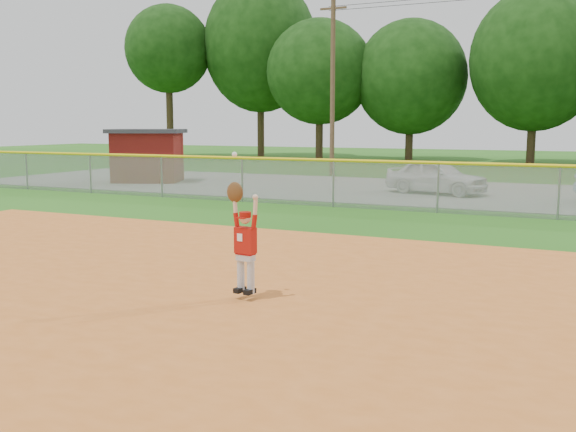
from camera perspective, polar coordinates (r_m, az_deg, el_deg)
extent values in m
plane|color=#245D15|center=(10.31, 1.49, -6.65)|extent=(120.00, 120.00, 0.00)
cube|color=#C76523|center=(7.77, -7.53, -11.59)|extent=(24.00, 16.00, 0.04)
cube|color=slate|center=(25.59, 15.89, 1.97)|extent=(44.00, 10.00, 0.03)
imported|color=white|center=(24.85, 13.05, 3.42)|extent=(4.04, 2.38, 1.29)
cube|color=#5C110D|center=(30.05, -12.37, 5.08)|extent=(3.47, 3.09, 2.24)
cube|color=#333338|center=(30.02, -12.44, 7.38)|extent=(3.94, 3.56, 0.18)
cube|color=gray|center=(19.65, 13.19, 2.43)|extent=(40.00, 0.03, 1.50)
cylinder|color=yellow|center=(19.59, 13.26, 4.62)|extent=(40.00, 0.10, 0.10)
cylinder|color=gray|center=(28.21, -22.21, 3.72)|extent=(0.06, 0.06, 1.50)
cylinder|color=gray|center=(25.87, -17.16, 3.62)|extent=(0.06, 0.06, 1.50)
cylinder|color=gray|center=(23.77, -11.16, 3.45)|extent=(0.06, 0.06, 1.50)
cylinder|color=gray|center=(21.98, -4.10, 3.22)|extent=(0.06, 0.06, 1.50)
cylinder|color=gray|center=(20.58, 4.06, 2.88)|extent=(0.06, 0.06, 1.50)
cylinder|color=gray|center=(19.65, 13.19, 2.43)|extent=(0.06, 0.06, 1.50)
cylinder|color=gray|center=(19.25, 22.94, 1.89)|extent=(0.06, 0.06, 1.50)
cylinder|color=#4C3823|center=(33.42, 3.98, 11.34)|extent=(0.24, 0.24, 9.00)
cube|color=#4C3823|center=(33.86, 4.05, 17.94)|extent=(1.40, 0.10, 0.10)
cylinder|color=#422D1C|center=(54.08, -10.45, 8.34)|extent=(0.56, 0.56, 5.87)
ellipsoid|color=#193F0F|center=(54.41, -10.61, 14.39)|extent=(6.95, 6.95, 7.05)
cylinder|color=#422D1C|center=(53.53, -2.44, 8.59)|extent=(0.56, 0.56, 6.10)
ellipsoid|color=#193F0F|center=(53.90, -2.48, 14.94)|extent=(9.19, 9.19, 10.85)
cylinder|color=#422D1C|center=(49.31, 2.80, 7.66)|extent=(0.56, 0.56, 4.43)
ellipsoid|color=#193F0F|center=(49.47, 2.83, 12.68)|extent=(8.01, 8.01, 7.88)
cylinder|color=#422D1C|center=(48.83, 10.73, 7.33)|extent=(0.56, 0.56, 4.11)
ellipsoid|color=#193F0F|center=(48.95, 10.86, 12.03)|extent=(8.19, 8.19, 8.39)
cylinder|color=#422D1C|center=(46.42, 20.85, 7.24)|extent=(0.56, 0.56, 4.64)
ellipsoid|color=#193F0F|center=(46.61, 21.14, 12.82)|extent=(8.57, 8.57, 9.43)
cylinder|color=silver|center=(9.69, -4.22, -5.26)|extent=(0.13, 0.13, 0.51)
cylinder|color=silver|center=(9.58, -3.33, -5.41)|extent=(0.13, 0.13, 0.51)
cube|color=black|center=(9.72, -4.31, -6.56)|extent=(0.13, 0.22, 0.07)
cube|color=black|center=(9.61, -3.43, -6.72)|extent=(0.13, 0.22, 0.07)
cube|color=silver|center=(9.57, -3.79, -3.67)|extent=(0.28, 0.18, 0.10)
cube|color=maroon|center=(9.56, -3.79, -3.31)|extent=(0.29, 0.19, 0.04)
cube|color=#A1120B|center=(9.52, -3.81, -2.16)|extent=(0.33, 0.20, 0.39)
cube|color=white|center=(9.47, -4.32, -1.91)|extent=(0.09, 0.02, 0.11)
sphere|color=beige|center=(9.47, -3.82, -0.18)|extent=(0.20, 0.20, 0.17)
cylinder|color=#961209|center=(9.46, -3.83, 0.12)|extent=(0.20, 0.20, 0.08)
cube|color=#961209|center=(9.39, -4.16, -0.16)|extent=(0.15, 0.12, 0.02)
cylinder|color=#A1120B|center=(9.57, -4.61, -0.32)|extent=(0.11, 0.08, 0.21)
cylinder|color=beige|center=(9.55, -4.73, 0.96)|extent=(0.08, 0.07, 0.23)
ellipsoid|color=#4C2D14|center=(9.53, -4.74, 2.12)|extent=(0.28, 0.15, 0.31)
sphere|color=white|center=(9.49, -4.78, 5.47)|extent=(0.09, 0.09, 0.08)
cylinder|color=#A1120B|center=(9.38, -3.02, -0.48)|extent=(0.11, 0.08, 0.21)
cylinder|color=beige|center=(9.34, -2.92, 0.81)|extent=(0.08, 0.07, 0.23)
sphere|color=beige|center=(9.32, -2.93, 1.69)|extent=(0.09, 0.09, 0.08)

